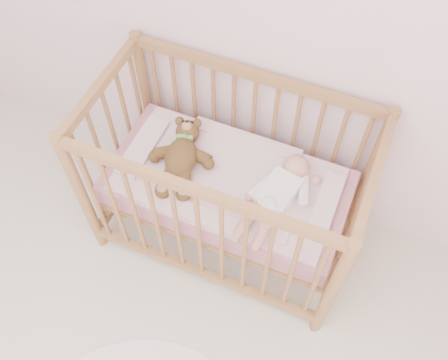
% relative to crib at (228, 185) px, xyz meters
% --- Properties ---
extents(crib, '(1.36, 0.76, 1.00)m').
position_rel_crib_xyz_m(crib, '(0.00, 0.00, 0.00)').
color(crib, '#A27845').
rests_on(crib, floor).
extents(mattress, '(1.22, 0.62, 0.13)m').
position_rel_crib_xyz_m(mattress, '(0.00, 0.00, -0.01)').
color(mattress, '#CE808B').
rests_on(mattress, crib).
extents(blanket, '(1.10, 0.58, 0.06)m').
position_rel_crib_xyz_m(blanket, '(0.00, 0.00, 0.06)').
color(blanket, pink).
rests_on(blanket, mattress).
extents(baby, '(0.38, 0.63, 0.14)m').
position_rel_crib_xyz_m(baby, '(0.27, -0.02, 0.14)').
color(baby, white).
rests_on(baby, blanket).
extents(teddy_bear, '(0.46, 0.57, 0.14)m').
position_rel_crib_xyz_m(teddy_bear, '(-0.25, -0.02, 0.15)').
color(teddy_bear, brown).
rests_on(teddy_bear, blanket).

